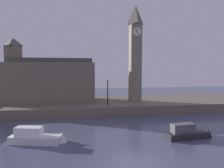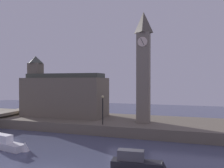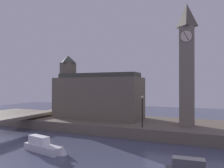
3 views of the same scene
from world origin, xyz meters
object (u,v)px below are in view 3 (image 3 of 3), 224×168
Objects in this scene: parliament_hall at (96,96)px; streetlamp at (142,108)px; clock_tower at (187,63)px; boat_ferry_white at (46,147)px.

streetlamp is (9.77, -5.51, -1.22)m from parliament_hall.
clock_tower reaches higher than streetlamp.
clock_tower is 8.96m from streetlamp.
boat_ferry_white is (-7.89, -9.75, -3.55)m from streetlamp.
clock_tower is 2.96× the size of boat_ferry_white.
streetlamp is at bearing -146.65° from clock_tower.
clock_tower is at bearing -7.30° from parliament_hall.
clock_tower reaches higher than boat_ferry_white.
streetlamp is (-5.41, -3.56, -6.18)m from clock_tower.
streetlamp is at bearing 51.02° from boat_ferry_white.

